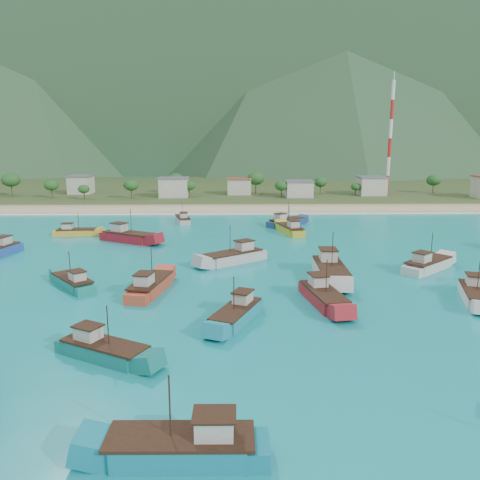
{
  "coord_description": "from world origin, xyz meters",
  "views": [
    {
      "loc": [
        -8.4,
        -67.58,
        21.13
      ],
      "look_at": [
        -6.59,
        18.0,
        3.0
      ],
      "focal_mm": 35.0,
      "sensor_mm": 36.0,
      "label": 1
    }
  ],
  "objects_px": {
    "boat_2": "(76,233)",
    "boat_27": "(428,266)",
    "boat_24": "(128,237)",
    "boat_13": "(183,220)",
    "radio_tower": "(390,138)",
    "boat_10": "(103,351)",
    "boat_22": "(286,222)",
    "boat_3": "(150,287)",
    "boat_0": "(237,315)",
    "boat_15": "(73,283)",
    "boat_14": "(330,272)",
    "boat_26": "(323,297)",
    "boat_31": "(184,449)",
    "boat_16": "(475,295)",
    "boat_30": "(234,257)",
    "boat_25": "(290,230)"
  },
  "relations": [
    {
      "from": "boat_2",
      "to": "boat_27",
      "type": "xyz_separation_m",
      "value": [
        68.23,
        -31.01,
        0.19
      ]
    },
    {
      "from": "boat_24",
      "to": "boat_13",
      "type": "bearing_deg",
      "value": -172.02
    },
    {
      "from": "boat_27",
      "to": "boat_24",
      "type": "bearing_deg",
      "value": -153.8
    },
    {
      "from": "radio_tower",
      "to": "boat_2",
      "type": "relative_size",
      "value": 4.22
    },
    {
      "from": "boat_10",
      "to": "boat_22",
      "type": "distance_m",
      "value": 78.95
    },
    {
      "from": "boat_3",
      "to": "boat_10",
      "type": "distance_m",
      "value": 20.6
    },
    {
      "from": "boat_0",
      "to": "boat_10",
      "type": "height_order",
      "value": "boat_0"
    },
    {
      "from": "radio_tower",
      "to": "boat_13",
      "type": "xyz_separation_m",
      "value": [
        -71.9,
        -52.95,
        -21.5
      ]
    },
    {
      "from": "boat_15",
      "to": "boat_24",
      "type": "height_order",
      "value": "boat_24"
    },
    {
      "from": "boat_3",
      "to": "boat_15",
      "type": "relative_size",
      "value": 1.25
    },
    {
      "from": "boat_24",
      "to": "boat_14",
      "type": "bearing_deg",
      "value": 82.31
    },
    {
      "from": "boat_0",
      "to": "boat_13",
      "type": "distance_m",
      "value": 70.92
    },
    {
      "from": "boat_26",
      "to": "radio_tower",
      "type": "bearing_deg",
      "value": -121.9
    },
    {
      "from": "radio_tower",
      "to": "boat_3",
      "type": "relative_size",
      "value": 3.5
    },
    {
      "from": "boat_22",
      "to": "boat_26",
      "type": "xyz_separation_m",
      "value": [
        -1.94,
        -58.66,
        0.03
      ]
    },
    {
      "from": "radio_tower",
      "to": "boat_10",
      "type": "relative_size",
      "value": 3.94
    },
    {
      "from": "boat_10",
      "to": "boat_13",
      "type": "xyz_separation_m",
      "value": [
        0.06,
        79.29,
        -0.04
      ]
    },
    {
      "from": "boat_14",
      "to": "boat_31",
      "type": "height_order",
      "value": "boat_14"
    },
    {
      "from": "boat_3",
      "to": "boat_16",
      "type": "height_order",
      "value": "boat_3"
    },
    {
      "from": "radio_tower",
      "to": "boat_27",
      "type": "xyz_separation_m",
      "value": [
        -26.44,
        -100.97,
        -21.33
      ]
    },
    {
      "from": "boat_16",
      "to": "boat_26",
      "type": "distance_m",
      "value": 20.83
    },
    {
      "from": "boat_15",
      "to": "boat_30",
      "type": "height_order",
      "value": "boat_30"
    },
    {
      "from": "boat_10",
      "to": "boat_22",
      "type": "relative_size",
      "value": 0.99
    },
    {
      "from": "boat_22",
      "to": "boat_24",
      "type": "distance_m",
      "value": 40.88
    },
    {
      "from": "boat_13",
      "to": "boat_15",
      "type": "height_order",
      "value": "boat_13"
    },
    {
      "from": "boat_13",
      "to": "boat_26",
      "type": "relative_size",
      "value": 0.88
    },
    {
      "from": "boat_16",
      "to": "radio_tower",
      "type": "bearing_deg",
      "value": -84.54
    },
    {
      "from": "boat_10",
      "to": "boat_22",
      "type": "xyz_separation_m",
      "value": [
        26.89,
        74.22,
        0.07
      ]
    },
    {
      "from": "boat_24",
      "to": "boat_31",
      "type": "relative_size",
      "value": 1.15
    },
    {
      "from": "boat_16",
      "to": "boat_26",
      "type": "height_order",
      "value": "boat_26"
    },
    {
      "from": "boat_25",
      "to": "boat_30",
      "type": "distance_m",
      "value": 29.62
    },
    {
      "from": "boat_0",
      "to": "boat_31",
      "type": "relative_size",
      "value": 0.95
    },
    {
      "from": "boat_13",
      "to": "radio_tower",
      "type": "bearing_deg",
      "value": 23.28
    },
    {
      "from": "boat_2",
      "to": "boat_27",
      "type": "height_order",
      "value": "boat_27"
    },
    {
      "from": "boat_10",
      "to": "boat_30",
      "type": "relative_size",
      "value": 0.88
    },
    {
      "from": "boat_3",
      "to": "boat_31",
      "type": "relative_size",
      "value": 1.04
    },
    {
      "from": "boat_16",
      "to": "boat_24",
      "type": "distance_m",
      "value": 67.38
    },
    {
      "from": "boat_15",
      "to": "boat_22",
      "type": "height_order",
      "value": "boat_22"
    },
    {
      "from": "boat_14",
      "to": "boat_16",
      "type": "relative_size",
      "value": 1.28
    },
    {
      "from": "radio_tower",
      "to": "boat_30",
      "type": "distance_m",
      "value": 113.68
    },
    {
      "from": "boat_13",
      "to": "boat_16",
      "type": "distance_m",
      "value": 77.85
    },
    {
      "from": "boat_3",
      "to": "boat_22",
      "type": "xyz_separation_m",
      "value": [
        25.68,
        53.66,
        -0.04
      ]
    },
    {
      "from": "boat_10",
      "to": "boat_14",
      "type": "distance_m",
      "value": 39.16
    },
    {
      "from": "boat_3",
      "to": "boat_31",
      "type": "bearing_deg",
      "value": -65.54
    },
    {
      "from": "boat_22",
      "to": "boat_0",
      "type": "bearing_deg",
      "value": -51.04
    },
    {
      "from": "boat_14",
      "to": "boat_26",
      "type": "relative_size",
      "value": 1.18
    },
    {
      "from": "boat_3",
      "to": "boat_13",
      "type": "relative_size",
      "value": 1.15
    },
    {
      "from": "boat_10",
      "to": "boat_13",
      "type": "distance_m",
      "value": 79.29
    },
    {
      "from": "boat_25",
      "to": "boat_26",
      "type": "distance_m",
      "value": 48.12
    },
    {
      "from": "radio_tower",
      "to": "boat_13",
      "type": "distance_m",
      "value": 91.84
    }
  ]
}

